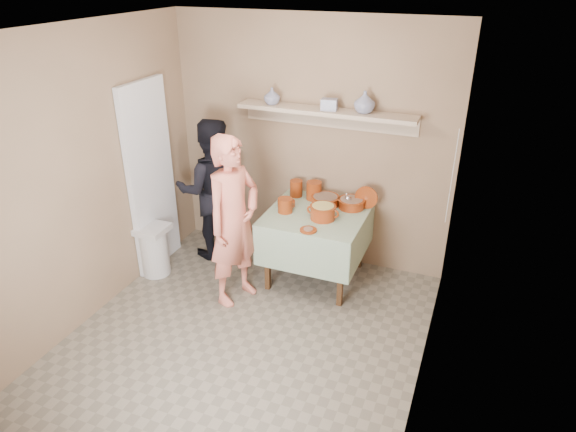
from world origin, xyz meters
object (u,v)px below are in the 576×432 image
at_px(serving_table, 317,223).
at_px(person_helper, 212,190).
at_px(trash_bin, 154,250).
at_px(cazuela_rice, 323,211).
at_px(person_cook, 234,221).

bearing_deg(serving_table, person_helper, 177.24).
bearing_deg(serving_table, trash_bin, -161.15).
relative_size(person_helper, trash_bin, 2.82).
relative_size(person_helper, cazuela_rice, 4.79).
distance_m(person_helper, serving_table, 1.24).
bearing_deg(person_cook, serving_table, -26.50).
relative_size(person_helper, serving_table, 1.63).
relative_size(serving_table, trash_bin, 1.74).
distance_m(cazuela_rice, trash_bin, 1.86).
bearing_deg(trash_bin, serving_table, 18.85).
bearing_deg(person_cook, cazuela_rice, -36.04).
height_order(serving_table, trash_bin, serving_table).
height_order(person_helper, serving_table, person_helper).
xyz_separation_m(person_cook, person_helper, (-0.62, 0.67, -0.05)).
distance_m(person_cook, serving_table, 0.89).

